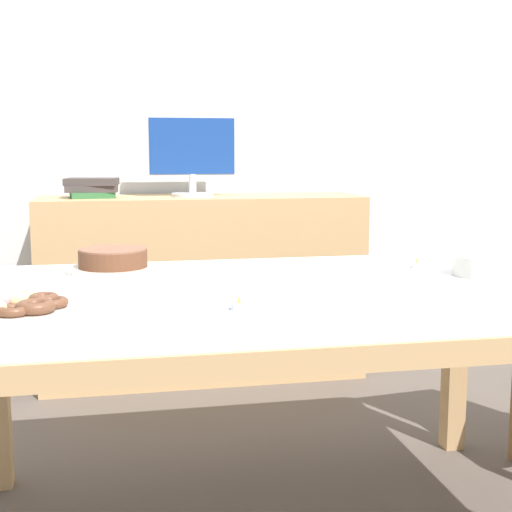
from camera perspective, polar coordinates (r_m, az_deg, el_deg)
wall_back at (r=3.70m, az=-5.05°, el=11.60°), size 8.00×0.10×2.60m
dining_table at (r=1.98m, az=1.01°, el=-4.66°), size 1.72×1.02×0.73m
sideboard at (r=3.46m, az=-4.31°, el=-2.49°), size 1.53×0.44×0.88m
computer_monitor at (r=3.39m, az=-5.13°, el=7.96°), size 0.42×0.20×0.38m
book_stack at (r=3.38m, az=-12.99°, el=5.35°), size 0.25×0.19×0.09m
cake_chocolate_round at (r=2.24m, az=-11.36°, el=-0.39°), size 0.29×0.29×0.07m
pastry_platter at (r=1.71m, az=-18.46°, el=-3.99°), size 0.34×0.34×0.04m
plate_stack at (r=2.23m, az=18.08°, el=-0.71°), size 0.21×0.21×0.06m
tealight_right_edge at (r=1.67m, az=-1.36°, el=-3.98°), size 0.04×0.04×0.04m
tealight_centre at (r=2.31m, az=12.73°, el=-0.70°), size 0.04×0.04×0.04m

